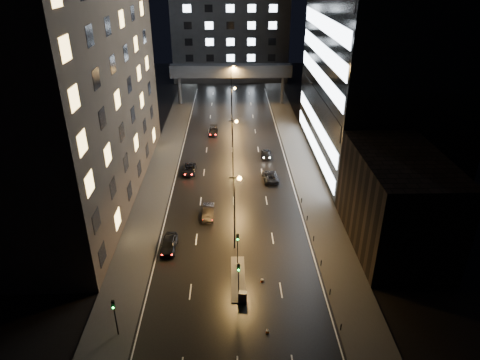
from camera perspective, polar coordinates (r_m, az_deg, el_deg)
The scene contains 26 objects.
ground at distance 82.97m, azimuth -1.01°, elevation 4.07°, with size 160.00×160.00×0.00m, color black.
sidewalk_left at distance 79.28m, azimuth -10.06°, elevation 2.56°, with size 5.00×110.00×0.15m, color #383533.
sidewalk_right at distance 79.42m, azimuth 8.08°, elevation 2.76°, with size 5.00×110.00×0.15m, color #383533.
building_left at distance 65.49m, azimuth -21.79°, elevation 14.32°, with size 15.00×48.00×40.00m, color #2D2319.
building_right_low at distance 56.33m, azimuth 20.06°, elevation -2.64°, with size 10.00×18.00×12.00m, color black.
building_right_glass at distance 77.39m, azimuth 18.77°, elevation 18.39°, with size 20.00×36.00×45.00m, color black.
building_far at distance 135.88m, azimuth -1.29°, elevation 18.60°, with size 34.00×14.00×25.00m, color #333335.
skybridge at distance 109.09m, azimuth -1.20°, elevation 14.29°, with size 30.00×3.00×10.00m.
median_island at distance 50.15m, azimuth -0.25°, elevation -12.99°, with size 1.60×8.00×0.15m, color #383533.
traffic_signal_near at distance 50.28m, azimuth -0.32°, elevation -8.53°, with size 0.28×0.34×4.40m.
traffic_signal_far at distance 45.91m, azimuth -0.18°, elevation -12.52°, with size 0.28×0.34×4.40m.
traffic_signal_corner at distance 43.70m, azimuth -16.39°, elevation -16.60°, with size 0.28×0.34×4.40m.
bollard_row at distance 54.50m, azimuth 10.25°, elevation -9.28°, with size 0.12×25.12×0.90m.
streetlight_near at distance 51.38m, azimuth -0.56°, elevation -3.16°, with size 1.45×0.50×10.15m.
streetlight_mid_a at distance 69.40m, azimuth -0.83°, elevation 5.16°, with size 1.45×0.50×10.15m.
streetlight_mid_b at distance 88.28m, azimuth -0.99°, elevation 9.99°, with size 1.45×0.50×10.15m.
streetlight_far at distance 107.57m, azimuth -1.09°, elevation 13.10°, with size 1.45×0.50×10.15m.
car_away_a at distance 54.96m, azimuth -9.46°, elevation -8.42°, with size 1.87×4.65×1.58m, color black.
car_away_b at distance 60.94m, azimuth -4.24°, elevation -4.28°, with size 1.58×4.54×1.50m, color black.
car_away_c at distance 73.83m, azimuth -6.78°, elevation 1.41°, with size 2.20×4.77×1.32m, color black.
car_away_d at distance 90.64m, azimuth -3.59°, elevation 6.51°, with size 1.89×4.65×1.35m, color black.
car_toward_a at distance 71.02m, azimuth 4.07°, elevation 0.49°, with size 2.32×5.04×1.40m, color black.
car_toward_b at distance 79.75m, azimuth 3.46°, elevation 3.55°, with size 1.81×4.44×1.29m, color black.
utility_cabinet at distance 46.95m, azimuth 0.35°, elevation -15.28°, with size 0.88×0.56×1.15m, color #464648.
cone_a at distance 49.76m, azimuth 2.95°, elevation -13.17°, with size 0.38×0.38×0.48m, color #E53F0C.
cone_b at distance 44.31m, azimuth 3.68°, elevation -19.41°, with size 0.34×0.34×0.50m, color orange.
Camera 1 is at (-0.44, -36.43, 32.30)m, focal length 32.00 mm.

